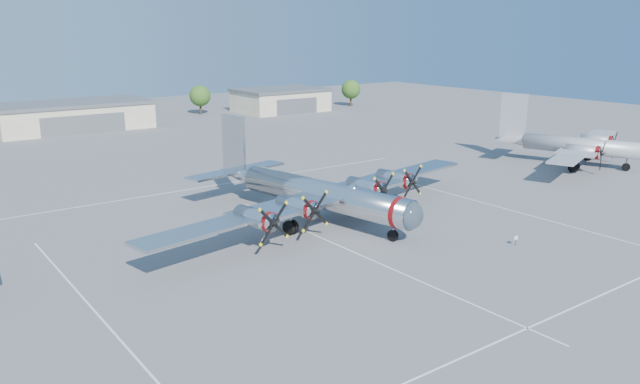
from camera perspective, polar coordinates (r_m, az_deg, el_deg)
ground at (r=58.03m, az=0.52°, el=-4.40°), size 260.00×260.00×0.00m
parking_lines at (r=56.72m, az=1.59°, el=-4.86°), size 60.00×50.08×0.01m
hangar_center at (r=131.07m, az=-21.66°, el=6.50°), size 28.60×14.60×5.40m
hangar_east at (r=150.49m, az=-3.63°, el=8.42°), size 20.60×14.60×5.40m
tree_east at (r=146.85m, az=-10.92°, el=8.62°), size 4.80×4.80×6.64m
tree_far_east at (r=160.46m, az=2.84°, el=9.35°), size 4.80×4.80×6.64m
main_bomber_b29 at (r=64.31m, az=-0.60°, el=-2.48°), size 47.82×36.85×9.56m
twin_engine_east at (r=96.90m, az=22.01°, el=2.29°), size 36.67×31.52×9.80m
info_placard at (r=59.01m, az=17.48°, el=-4.11°), size 0.48×0.05×0.92m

